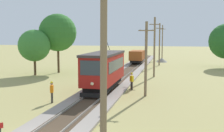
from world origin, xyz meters
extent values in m
cube|color=maroon|center=(0.00, 13.34, 2.30)|extent=(2.50, 8.00, 2.60)
cube|color=#383333|center=(0.00, 13.34, 3.71)|extent=(2.60, 8.32, 0.22)
cube|color=black|center=(0.00, 13.34, 0.72)|extent=(2.10, 7.04, 0.44)
cube|color=#2D3842|center=(0.00, 9.33, 2.77)|extent=(2.10, 0.03, 1.25)
cube|color=#2D3842|center=(1.26, 13.34, 2.66)|extent=(0.02, 6.72, 1.04)
sphere|color=#F4EAB2|center=(0.00, 9.28, 1.45)|extent=(0.28, 0.28, 0.28)
cylinder|color=black|center=(0.00, 14.94, 4.52)|extent=(0.05, 1.67, 1.19)
cube|color=black|center=(0.00, 9.14, 0.50)|extent=(2.00, 0.36, 0.32)
cylinder|color=black|center=(0.00, 11.10, 0.72)|extent=(1.54, 0.80, 0.80)
cylinder|color=black|center=(0.00, 15.58, 0.72)|extent=(1.54, 0.80, 0.80)
cube|color=#93471E|center=(0.00, 38.56, 1.78)|extent=(2.40, 5.20, 1.70)
cube|color=black|center=(0.00, 38.56, 0.70)|extent=(2.02, 4.78, 0.38)
cylinder|color=black|center=(0.00, 37.00, 0.70)|extent=(1.54, 0.76, 0.76)
cylinder|color=black|center=(0.00, 40.12, 0.70)|extent=(1.54, 0.76, 0.76)
cylinder|color=#7A664C|center=(4.18, -3.05, 4.04)|extent=(0.24, 0.48, 8.08)
cylinder|color=#7A664C|center=(4.18, 12.19, 3.36)|extent=(0.24, 0.57, 6.71)
cube|color=#7A664C|center=(4.18, 12.19, 5.91)|extent=(1.40, 0.10, 0.10)
cylinder|color=silver|center=(3.63, 12.19, 6.01)|extent=(0.08, 0.08, 0.10)
cylinder|color=silver|center=(4.73, 12.19, 6.01)|extent=(0.08, 0.08, 0.10)
cylinder|color=#7A664C|center=(4.18, 23.65, 3.92)|extent=(0.24, 0.26, 7.85)
cube|color=#7A664C|center=(4.18, 23.65, 6.91)|extent=(1.40, 0.10, 0.10)
cylinder|color=silver|center=(3.63, 23.65, 7.01)|extent=(0.08, 0.08, 0.10)
cylinder|color=silver|center=(4.73, 23.65, 7.01)|extent=(0.08, 0.08, 0.10)
cylinder|color=#7A664C|center=(4.18, 37.86, 3.85)|extent=(0.24, 0.43, 7.71)
cube|color=#7A664C|center=(4.18, 37.86, 6.78)|extent=(1.40, 0.10, 0.10)
cylinder|color=silver|center=(3.63, 37.86, 6.88)|extent=(0.08, 0.08, 0.10)
cylinder|color=silver|center=(4.73, 37.86, 6.88)|extent=(0.08, 0.08, 0.10)
cylinder|color=#7A664C|center=(4.18, 51.86, 3.96)|extent=(0.24, 0.59, 7.92)
cube|color=#7A664C|center=(4.18, 51.86, 6.97)|extent=(1.40, 0.10, 0.10)
cylinder|color=silver|center=(3.63, 51.86, 7.07)|extent=(0.08, 0.08, 0.10)
cylinder|color=silver|center=(4.73, 51.86, 7.07)|extent=(0.08, 0.08, 0.10)
cube|color=red|center=(-1.71, -0.61, 1.04)|extent=(0.21, 0.21, 0.28)
cone|color=gray|center=(4.40, 44.33, 0.45)|extent=(2.43, 2.43, 0.91)
cylinder|color=#38332D|center=(-2.97, 7.83, 0.43)|extent=(0.15, 0.15, 0.86)
cylinder|color=#38332D|center=(-3.02, 7.99, 0.43)|extent=(0.15, 0.15, 0.86)
cube|color=orange|center=(-3.00, 7.91, 1.15)|extent=(0.34, 0.43, 0.58)
sphere|color=#936B51|center=(-3.00, 7.91, 1.58)|extent=(0.22, 0.22, 0.22)
sphere|color=yellow|center=(-3.00, 7.91, 1.68)|extent=(0.21, 0.21, 0.21)
cylinder|color=#38332D|center=(2.51, 14.58, 0.43)|extent=(0.15, 0.15, 0.86)
cylinder|color=#38332D|center=(2.62, 14.46, 0.43)|extent=(0.15, 0.15, 0.86)
cube|color=yellow|center=(2.56, 14.52, 1.15)|extent=(0.44, 0.44, 0.58)
sphere|color=tan|center=(2.56, 14.52, 1.58)|extent=(0.22, 0.22, 0.22)
sphere|color=yellow|center=(2.56, 14.52, 1.68)|extent=(0.21, 0.21, 0.21)
cylinder|color=#4C3823|center=(-11.97, 21.61, 1.24)|extent=(0.32, 0.32, 2.47)
sphere|color=#387A33|center=(-11.97, 21.61, 4.11)|extent=(4.36, 4.36, 4.36)
cylinder|color=#4C3823|center=(-9.90, 24.78, 1.92)|extent=(0.32, 0.32, 3.85)
sphere|color=#2D6B28|center=(-9.90, 24.78, 5.90)|extent=(5.47, 5.47, 5.47)
camera|label=1|loc=(6.45, -11.84, 5.44)|focal=42.93mm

